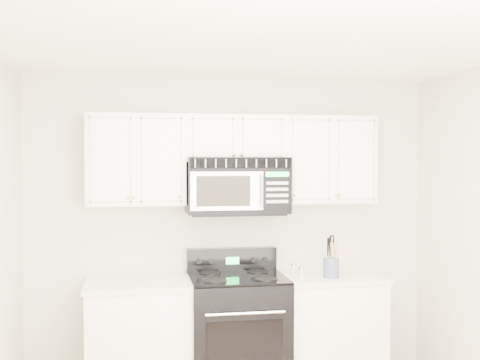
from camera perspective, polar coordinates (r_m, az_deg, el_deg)
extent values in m
cube|color=white|center=(3.60, 3.67, 13.21)|extent=(3.50, 3.50, 0.01)
cube|color=beige|center=(5.28, -0.84, -4.54)|extent=(3.50, 0.01, 2.60)
cube|color=beige|center=(1.97, 16.12, -15.71)|extent=(3.50, 0.01, 2.60)
cube|color=white|center=(5.08, -9.50, -14.74)|extent=(0.82, 0.63, 0.88)
cube|color=beige|center=(4.97, -9.53, -9.65)|extent=(0.86, 0.65, 0.04)
cube|color=white|center=(5.34, 8.49, -13.92)|extent=(0.82, 0.63, 0.88)
cube|color=beige|center=(5.23, 8.52, -9.07)|extent=(0.86, 0.65, 0.04)
cube|color=black|center=(5.12, -0.25, -14.34)|extent=(0.79, 0.67, 0.92)
cube|color=black|center=(4.80, 0.46, -15.58)|extent=(0.60, 0.01, 0.41)
cylinder|color=silver|center=(4.71, 0.52, -12.53)|extent=(0.62, 0.02, 0.02)
cube|color=black|center=(5.01, -0.25, -9.23)|extent=(0.79, 0.67, 0.02)
cube|color=black|center=(5.28, -0.79, -7.58)|extent=(0.79, 0.08, 0.21)
cube|color=#13D343|center=(5.24, -0.71, -7.66)|extent=(0.11, 0.00, 0.06)
cube|color=white|center=(5.02, -9.84, 1.90)|extent=(0.80, 0.33, 0.75)
cube|color=white|center=(5.28, 8.26, 1.90)|extent=(0.80, 0.33, 0.75)
cube|color=white|center=(5.09, -0.55, 3.95)|extent=(0.84, 0.33, 0.39)
sphere|color=#E4C94C|center=(4.84, -10.05, -1.60)|extent=(0.03, 0.03, 0.03)
sphere|color=#E4C94C|center=(4.85, -5.79, -1.57)|extent=(0.03, 0.03, 0.03)
sphere|color=#E4C94C|center=(5.01, 5.22, -1.46)|extent=(0.03, 0.03, 0.03)
sphere|color=#E4C94C|center=(5.12, 9.11, -1.40)|extent=(0.03, 0.03, 0.03)
sphere|color=#E4C94C|center=(4.90, -0.54, 2.45)|extent=(0.03, 0.03, 0.03)
sphere|color=#E4C94C|center=(4.91, 0.15, 2.45)|extent=(0.03, 0.03, 0.03)
cylinder|color=red|center=(4.90, -0.15, 1.87)|extent=(0.01, 0.00, 0.10)
sphere|color=#E4C94C|center=(4.90, -0.15, 1.23)|extent=(0.03, 0.03, 0.03)
cube|color=black|center=(5.05, -0.30, -0.48)|extent=(0.85, 0.42, 0.47)
cube|color=#B8B5AD|center=(4.84, 0.11, 1.59)|extent=(0.83, 0.01, 0.08)
cube|color=#AFAFAF|center=(4.82, -1.24, -1.05)|extent=(0.59, 0.01, 0.31)
cube|color=black|center=(4.81, -1.58, -1.06)|extent=(0.44, 0.01, 0.24)
cube|color=black|center=(4.90, 3.54, -1.01)|extent=(0.23, 0.01, 0.31)
cube|color=#13D343|center=(4.89, 3.56, 0.55)|extent=(0.19, 0.00, 0.04)
cylinder|color=silver|center=(4.83, 2.12, -1.05)|extent=(0.02, 0.02, 0.27)
cylinder|color=#4C567D|center=(5.08, 8.63, -8.23)|extent=(0.13, 0.13, 0.16)
cylinder|color=tan|center=(5.08, 9.03, -7.32)|extent=(0.01, 0.01, 0.28)
cylinder|color=black|center=(5.09, 8.33, -7.17)|extent=(0.01, 0.01, 0.31)
cylinder|color=tan|center=(5.03, 8.56, -7.16)|extent=(0.01, 0.01, 0.33)
cylinder|color=black|center=(5.08, 9.02, -7.32)|extent=(0.01, 0.01, 0.28)
cylinder|color=tan|center=(5.09, 8.33, -7.17)|extent=(0.01, 0.01, 0.31)
cylinder|color=black|center=(5.03, 8.57, -7.16)|extent=(0.01, 0.01, 0.33)
cylinder|color=tan|center=(5.08, 9.02, -7.32)|extent=(0.01, 0.01, 0.28)
cylinder|color=silver|center=(5.16, 5.11, -8.51)|extent=(0.04, 0.04, 0.08)
cylinder|color=silver|center=(5.15, 5.12, -7.96)|extent=(0.04, 0.04, 0.02)
cylinder|color=silver|center=(5.01, 5.85, -8.85)|extent=(0.04, 0.04, 0.08)
cylinder|color=silver|center=(5.00, 5.85, -8.32)|extent=(0.04, 0.04, 0.02)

